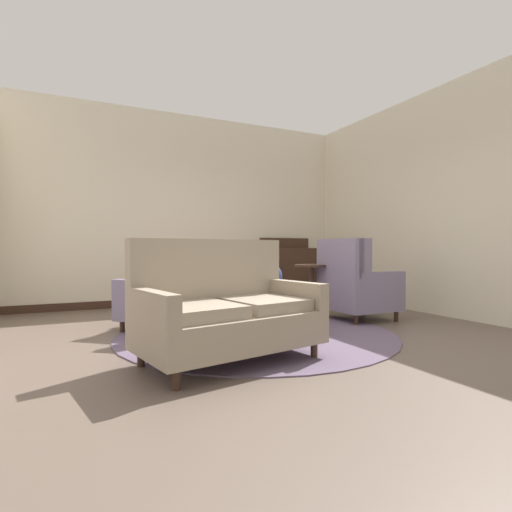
{
  "coord_description": "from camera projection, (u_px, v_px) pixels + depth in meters",
  "views": [
    {
      "loc": [
        -1.92,
        -3.68,
        0.95
      ],
      "look_at": [
        0.08,
        0.48,
        0.86
      ],
      "focal_mm": 28.01,
      "sensor_mm": 36.0,
      "label": 1
    }
  ],
  "objects": [
    {
      "name": "baseboard_back",
      "position": [
        188.0,
        300.0,
        6.9
      ],
      "size": [
        5.84,
        0.03,
        0.12
      ],
      "primitive_type": "cube",
      "color": "#382319",
      "rests_on": "ground"
    },
    {
      "name": "armchair_far_left",
      "position": [
        170.0,
        293.0,
        4.65
      ],
      "size": [
        1.13,
        1.11,
        1.03
      ],
      "rotation": [
        0.0,
        0.0,
        4.02
      ],
      "color": "slate",
      "rests_on": "ground"
    },
    {
      "name": "settee",
      "position": [
        226.0,
        311.0,
        3.38
      ],
      "size": [
        1.62,
        1.08,
        1.03
      ],
      "rotation": [
        0.0,
        0.0,
        0.19
      ],
      "color": "gray",
      "rests_on": "ground"
    },
    {
      "name": "ground",
      "position": [
        269.0,
        339.0,
        4.17
      ],
      "size": [
        8.64,
        8.64,
        0.0
      ],
      "primitive_type": "plane",
      "color": "brown"
    },
    {
      "name": "area_rug",
      "position": [
        256.0,
        333.0,
        4.44
      ],
      "size": [
        3.06,
        3.06,
        0.01
      ],
      "primitive_type": "cylinder",
      "color": "#5B4C60",
      "rests_on": "ground"
    },
    {
      "name": "armchair_back_corner",
      "position": [
        233.0,
        285.0,
        5.54
      ],
      "size": [
        0.78,
        0.82,
        1.06
      ],
      "rotation": [
        0.0,
        0.0,
        3.16
      ],
      "color": "tan",
      "rests_on": "ground"
    },
    {
      "name": "porcelain_vase",
      "position": [
        274.0,
        276.0,
        4.53
      ],
      "size": [
        0.19,
        0.19,
        0.38
      ],
      "color": "#384C93",
      "rests_on": "coffee_table"
    },
    {
      "name": "side_table",
      "position": [
        312.0,
        285.0,
        5.53
      ],
      "size": [
        0.49,
        0.49,
        0.73
      ],
      "color": "#382319",
      "rests_on": "ground"
    },
    {
      "name": "wall_back",
      "position": [
        187.0,
        210.0,
        6.92
      ],
      "size": [
        6.0,
        0.08,
        3.25
      ],
      "primitive_type": "cube",
      "color": "beige",
      "rests_on": "ground"
    },
    {
      "name": "wall_right",
      "position": [
        407.0,
        205.0,
        6.23
      ],
      "size": [
        0.08,
        4.32,
        3.25
      ],
      "primitive_type": "cube",
      "color": "beige",
      "rests_on": "ground"
    },
    {
      "name": "armchair_foreground_right",
      "position": [
        354.0,
        286.0,
        5.31
      ],
      "size": [
        0.82,
        0.83,
        1.08
      ],
      "rotation": [
        0.0,
        0.0,
        1.56
      ],
      "color": "slate",
      "rests_on": "ground"
    },
    {
      "name": "sideboard",
      "position": [
        289.0,
        270.0,
        7.49
      ],
      "size": [
        1.05,
        0.4,
        1.15
      ],
      "color": "#382319",
      "rests_on": "ground"
    },
    {
      "name": "coffee_table",
      "position": [
        273.0,
        298.0,
        4.49
      ],
      "size": [
        0.89,
        0.89,
        0.48
      ],
      "color": "#382319",
      "rests_on": "ground"
    }
  ]
}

